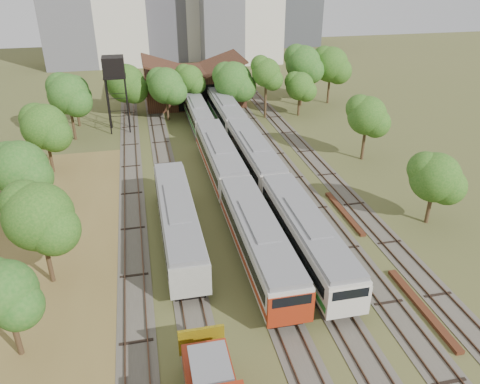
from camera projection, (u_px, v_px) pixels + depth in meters
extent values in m
plane|color=#475123|center=(328.00, 349.00, 30.05)|extent=(240.00, 240.00, 0.00)
cube|color=brown|center=(50.00, 307.00, 33.54)|extent=(14.00, 60.00, 0.04)
cube|color=#4C473D|center=(132.00, 194.00, 49.48)|extent=(2.60, 80.00, 0.06)
cube|color=#472D1E|center=(125.00, 193.00, 49.30)|extent=(0.08, 80.00, 0.14)
cube|color=#472D1E|center=(139.00, 192.00, 49.58)|extent=(0.08, 80.00, 0.14)
cube|color=#4C473D|center=(170.00, 190.00, 50.25)|extent=(2.60, 80.00, 0.06)
cube|color=#472D1E|center=(163.00, 190.00, 50.07)|extent=(0.08, 80.00, 0.14)
cube|color=#472D1E|center=(176.00, 188.00, 50.35)|extent=(0.08, 80.00, 0.14)
cube|color=#4C473D|center=(224.00, 185.00, 51.40)|extent=(2.60, 80.00, 0.06)
cube|color=#472D1E|center=(218.00, 184.00, 51.23)|extent=(0.08, 80.00, 0.14)
cube|color=#472D1E|center=(231.00, 183.00, 51.50)|extent=(0.08, 80.00, 0.14)
cube|color=#4C473D|center=(260.00, 181.00, 52.17)|extent=(2.60, 80.00, 0.06)
cube|color=#472D1E|center=(253.00, 181.00, 52.00)|extent=(0.08, 80.00, 0.14)
cube|color=#472D1E|center=(266.00, 180.00, 52.27)|extent=(0.08, 80.00, 0.14)
cube|color=#4C473D|center=(294.00, 178.00, 52.94)|extent=(2.60, 80.00, 0.06)
cube|color=#472D1E|center=(288.00, 178.00, 52.77)|extent=(0.08, 80.00, 0.14)
cube|color=#472D1E|center=(300.00, 177.00, 53.04)|extent=(0.08, 80.00, 0.14)
cube|color=#4C473D|center=(327.00, 175.00, 53.71)|extent=(2.60, 80.00, 0.06)
cube|color=#472D1E|center=(321.00, 175.00, 53.54)|extent=(0.08, 80.00, 0.14)
cube|color=#472D1E|center=(333.00, 173.00, 53.81)|extent=(0.08, 80.00, 0.14)
cube|color=black|center=(258.00, 257.00, 38.38)|extent=(2.37, 15.64, 0.86)
cube|color=beige|center=(258.00, 239.00, 37.57)|extent=(3.12, 17.00, 2.69)
cube|color=black|center=(258.00, 236.00, 37.43)|extent=(3.18, 15.64, 0.91)
cube|color=slate|center=(259.00, 223.00, 36.88)|extent=(2.87, 16.66, 0.39)
cube|color=maroon|center=(258.00, 247.00, 37.92)|extent=(3.18, 16.66, 0.48)
cube|color=maroon|center=(291.00, 310.00, 30.28)|extent=(3.16, 0.25, 2.42)
cube|color=black|center=(220.00, 171.00, 53.61)|extent=(2.37, 15.64, 0.86)
cube|color=beige|center=(220.00, 157.00, 52.80)|extent=(3.12, 17.00, 2.69)
cube|color=black|center=(220.00, 154.00, 52.65)|extent=(3.18, 15.64, 0.91)
cube|color=slate|center=(219.00, 144.00, 52.10)|extent=(2.87, 16.66, 0.39)
cube|color=maroon|center=(220.00, 163.00, 53.14)|extent=(3.18, 16.66, 0.48)
cube|color=black|center=(304.00, 252.00, 39.08)|extent=(2.30, 15.64, 0.84)
cube|color=beige|center=(306.00, 234.00, 38.30)|extent=(3.03, 17.00, 2.62)
cube|color=black|center=(306.00, 231.00, 38.16)|extent=(3.09, 15.64, 0.89)
cube|color=slate|center=(307.00, 219.00, 37.62)|extent=(2.79, 16.66, 0.38)
cube|color=#1B6E23|center=(305.00, 242.00, 38.63)|extent=(3.09, 16.66, 0.47)
cube|color=beige|center=(349.00, 302.00, 31.01)|extent=(3.07, 0.25, 2.35)
cube|color=black|center=(254.00, 169.00, 54.31)|extent=(2.30, 15.64, 0.84)
cube|color=beige|center=(254.00, 155.00, 53.53)|extent=(3.03, 17.00, 2.62)
cube|color=black|center=(254.00, 152.00, 53.38)|extent=(3.09, 15.64, 0.89)
cube|color=slate|center=(254.00, 142.00, 52.85)|extent=(2.79, 16.66, 0.38)
cube|color=#1B6E23|center=(254.00, 161.00, 53.86)|extent=(3.09, 16.66, 0.47)
cube|color=black|center=(225.00, 122.00, 69.54)|extent=(2.30, 15.64, 0.84)
cube|color=beige|center=(225.00, 110.00, 68.75)|extent=(3.03, 17.00, 2.62)
cube|color=black|center=(225.00, 108.00, 68.61)|extent=(3.09, 15.64, 0.89)
cube|color=slate|center=(225.00, 100.00, 68.07)|extent=(2.79, 16.66, 0.38)
cube|color=#1B6E23|center=(225.00, 115.00, 69.09)|extent=(3.09, 16.66, 0.47)
cube|color=black|center=(198.00, 122.00, 69.73)|extent=(2.01, 14.72, 0.73)
cube|color=beige|center=(197.00, 112.00, 69.05)|extent=(2.65, 16.00, 2.29)
cube|color=black|center=(197.00, 110.00, 68.92)|extent=(2.71, 14.72, 0.78)
cube|color=slate|center=(197.00, 103.00, 68.45)|extent=(2.44, 15.68, 0.33)
cube|color=#1B6E23|center=(198.00, 116.00, 69.34)|extent=(2.71, 15.68, 0.41)
cube|color=beige|center=(206.00, 130.00, 62.18)|extent=(2.69, 0.25, 2.06)
cube|color=maroon|center=(210.00, 381.00, 25.69)|extent=(2.61, 4.40, 1.57)
cube|color=gold|center=(202.00, 340.00, 28.45)|extent=(2.82, 0.20, 1.88)
cube|color=slate|center=(211.00, 369.00, 24.21)|extent=(2.09, 3.60, 0.21)
cube|color=black|center=(179.00, 236.00, 41.28)|extent=(2.26, 16.56, 0.82)
cube|color=gray|center=(178.00, 220.00, 40.51)|extent=(2.98, 18.00, 2.57)
cube|color=black|center=(178.00, 217.00, 40.37)|extent=(3.04, 16.56, 0.87)
cube|color=slate|center=(177.00, 205.00, 39.85)|extent=(2.74, 17.64, 0.37)
cylinder|color=black|center=(108.00, 108.00, 64.21)|extent=(0.19, 0.19, 7.64)
cylinder|color=black|center=(127.00, 107.00, 64.71)|extent=(0.19, 0.19, 7.64)
cylinder|color=black|center=(109.00, 103.00, 66.46)|extent=(0.19, 0.19, 7.64)
cylinder|color=black|center=(127.00, 101.00, 66.95)|extent=(0.19, 0.19, 7.64)
cube|color=black|center=(115.00, 77.00, 63.80)|extent=(3.01, 3.01, 0.20)
cube|color=black|center=(113.00, 66.00, 63.17)|extent=(2.86, 2.86, 2.58)
cube|color=#552A18|center=(422.00, 308.00, 33.31)|extent=(0.59, 8.78, 0.29)
cube|color=#552A18|center=(344.00, 213.00, 45.57)|extent=(0.53, 8.45, 0.27)
cube|color=#351E13|center=(194.00, 86.00, 79.07)|extent=(16.00, 11.00, 5.50)
cube|color=#351E13|center=(168.00, 67.00, 76.78)|extent=(8.45, 11.55, 2.96)
cube|color=#351E13|center=(216.00, 65.00, 78.32)|extent=(8.45, 11.55, 2.96)
cube|color=black|center=(198.00, 98.00, 74.58)|extent=(6.40, 0.15, 4.12)
cylinder|color=#382616|center=(15.00, 331.00, 28.81)|extent=(0.36, 0.36, 3.86)
sphere|color=#1D5215|center=(4.00, 292.00, 27.46)|extent=(3.92, 3.92, 3.92)
cylinder|color=#382616|center=(48.00, 257.00, 35.26)|extent=(0.36, 0.36, 4.54)
sphere|color=#1D5215|center=(39.00, 216.00, 33.67)|extent=(5.03, 5.03, 5.03)
cylinder|color=#382616|center=(26.00, 194.00, 45.72)|extent=(0.36, 0.36, 3.48)
sphere|color=#1D5215|center=(20.00, 169.00, 44.50)|extent=(5.36, 5.36, 5.36)
cylinder|color=#382616|center=(50.00, 155.00, 53.54)|extent=(0.36, 0.36, 4.32)
sphere|color=#1D5215|center=(45.00, 127.00, 52.03)|extent=(5.10, 5.10, 5.10)
cylinder|color=#382616|center=(73.00, 122.00, 62.96)|extent=(0.36, 0.36, 4.93)
sphere|color=#1D5215|center=(68.00, 94.00, 61.24)|extent=(5.30, 5.30, 5.30)
cylinder|color=#382616|center=(77.00, 112.00, 68.09)|extent=(0.36, 0.36, 4.25)
sphere|color=#1D5215|center=(74.00, 90.00, 66.60)|extent=(4.23, 4.23, 4.23)
cylinder|color=#382616|center=(128.00, 103.00, 72.61)|extent=(0.36, 0.36, 3.99)
sphere|color=#1D5215|center=(126.00, 83.00, 71.21)|extent=(5.84, 5.84, 5.84)
cylinder|color=#382616|center=(167.00, 107.00, 70.57)|extent=(0.36, 0.36, 4.15)
sphere|color=#1D5215|center=(166.00, 86.00, 69.12)|extent=(5.31, 5.31, 5.31)
cylinder|color=#382616|center=(190.00, 99.00, 74.38)|extent=(0.36, 0.36, 4.14)
sphere|color=#1D5215|center=(189.00, 79.00, 72.93)|extent=(4.31, 4.31, 4.31)
cylinder|color=#382616|center=(233.00, 102.00, 72.55)|extent=(0.36, 0.36, 4.24)
sphere|color=#1D5215|center=(233.00, 81.00, 71.06)|extent=(5.87, 5.87, 5.87)
cylinder|color=#382616|center=(265.00, 100.00, 71.44)|extent=(0.36, 0.36, 5.46)
sphere|color=#1D5215|center=(266.00, 72.00, 69.52)|extent=(4.26, 4.26, 4.26)
cylinder|color=#382616|center=(301.00, 89.00, 77.23)|extent=(0.36, 0.36, 5.46)
sphere|color=#1D5215|center=(303.00, 63.00, 75.31)|extent=(5.67, 5.67, 5.67)
cylinder|color=#382616|center=(329.00, 88.00, 78.59)|extent=(0.36, 0.36, 5.08)
sphere|color=#1D5215|center=(331.00, 65.00, 76.81)|extent=(5.73, 5.73, 5.73)
cylinder|color=#382616|center=(429.00, 205.00, 43.40)|extent=(0.36, 0.36, 3.69)
sphere|color=#1D5215|center=(435.00, 177.00, 42.10)|extent=(4.55, 4.55, 4.55)
cylinder|color=#382616|center=(364.00, 142.00, 56.92)|extent=(0.36, 0.36, 4.39)
sphere|color=#1D5215|center=(367.00, 116.00, 55.38)|extent=(4.62, 4.62, 4.62)
cylinder|color=#382616|center=(299.00, 104.00, 72.78)|extent=(0.36, 0.36, 3.63)
sphere|color=#1D5215|center=(300.00, 86.00, 71.50)|extent=(4.30, 4.30, 4.30)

